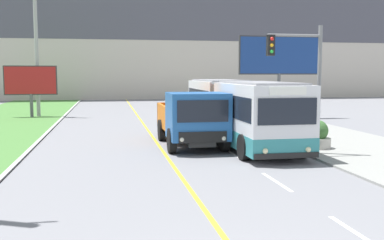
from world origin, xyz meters
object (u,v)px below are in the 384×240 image
at_px(dump_truck, 194,120).
at_px(traffic_light_mast, 303,73).
at_px(city_bus, 236,110).
at_px(planter_round_third, 250,117).
at_px(planter_round_near, 317,136).
at_px(utility_pole_far, 36,48).
at_px(planter_round_second, 279,125).
at_px(car_distant, 178,103).
at_px(billboard_large, 279,57).
at_px(planter_round_far, 233,111).
at_px(billboard_small, 31,82).

distance_m(dump_truck, traffic_light_mast, 5.10).
xyz_separation_m(city_bus, planter_round_third, (2.47, 5.35, -0.87)).
height_order(traffic_light_mast, planter_round_near, traffic_light_mast).
distance_m(utility_pole_far, planter_round_second, 20.00).
bearing_deg(planter_round_near, car_distant, 97.40).
distance_m(billboard_large, planter_round_third, 6.89).
relative_size(utility_pole_far, planter_round_far, 8.48).
bearing_deg(billboard_large, dump_truck, -126.01).
bearing_deg(planter_round_third, planter_round_second, -87.98).
bearing_deg(traffic_light_mast, planter_round_second, 77.27).
bearing_deg(planter_round_far, traffic_light_mast, -94.86).
xyz_separation_m(car_distant, billboard_small, (-11.76, -3.84, 1.99)).
distance_m(dump_truck, planter_round_second, 6.00).
relative_size(dump_truck, planter_round_third, 5.05).
bearing_deg(planter_round_second, dump_truck, -149.79).
bearing_deg(planter_round_near, traffic_light_mast, -136.91).
bearing_deg(dump_truck, planter_round_near, -14.79).
xyz_separation_m(billboard_large, planter_round_near, (-3.42, -13.19, -3.84)).
height_order(city_bus, billboard_large, billboard_large).
xyz_separation_m(billboard_large, planter_round_second, (-3.44, -8.82, -3.85)).
relative_size(city_bus, billboard_large, 2.13).
height_order(dump_truck, planter_round_second, dump_truck).
bearing_deg(planter_round_near, city_bus, 128.01).
height_order(traffic_light_mast, billboard_large, billboard_large).
bearing_deg(dump_truck, city_bus, 38.53).
bearing_deg(planter_round_far, car_distant, 108.29).
bearing_deg(city_bus, dump_truck, -141.47).
bearing_deg(planter_round_third, traffic_light_mast, -96.33).
bearing_deg(planter_round_far, utility_pole_far, 161.34).
distance_m(utility_pole_far, billboard_small, 2.56).
height_order(dump_truck, traffic_light_mast, traffic_light_mast).
height_order(city_bus, planter_round_near, city_bus).
relative_size(traffic_light_mast, planter_round_far, 4.28).
xyz_separation_m(billboard_large, planter_round_third, (-3.59, -4.46, -3.83)).
distance_m(car_distant, planter_round_near, 21.47).
distance_m(planter_round_second, planter_round_far, 8.73).
bearing_deg(planter_round_third, utility_pole_far, 146.80).
xyz_separation_m(billboard_large, billboard_small, (-17.95, 4.27, -1.77)).
bearing_deg(city_bus, utility_pole_far, 128.36).
bearing_deg(car_distant, planter_round_near, -82.60).
bearing_deg(utility_pole_far, dump_truck, -61.59).
xyz_separation_m(dump_truck, billboard_large, (8.59, 11.82, 3.20)).
bearing_deg(dump_truck, planter_round_far, 66.45).
distance_m(planter_round_third, planter_round_far, 4.37).
xyz_separation_m(car_distant, planter_round_far, (2.71, -8.20, -0.08)).
bearing_deg(planter_round_far, planter_round_third, -91.49).
relative_size(car_distant, planter_round_near, 3.53).
relative_size(dump_truck, billboard_large, 1.02).
relative_size(planter_round_second, planter_round_third, 0.97).
relative_size(city_bus, car_distant, 3.01).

